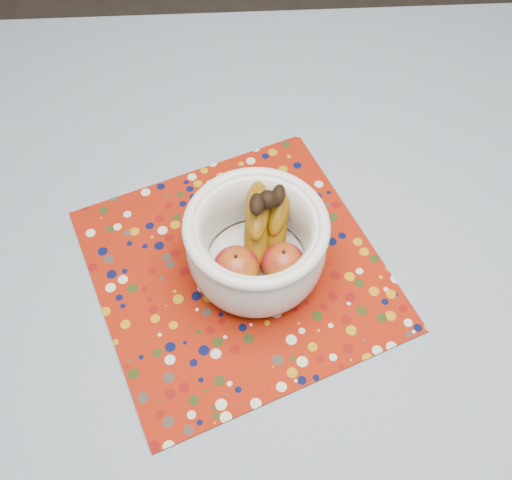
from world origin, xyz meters
TOP-DOWN VIEW (x-y plane):
  - table at (0.00, 0.00)m, footprint 1.20×1.20m
  - tablecloth at (0.00, 0.00)m, footprint 1.32×1.32m
  - placemat at (-0.10, 0.00)m, footprint 0.56×0.56m
  - fruit_bowl at (-0.07, 0.00)m, footprint 0.21×0.21m

SIDE VIEW (x-z plane):
  - table at x=0.00m, z-range 0.30..1.05m
  - tablecloth at x=0.00m, z-range 0.75..0.76m
  - placemat at x=-0.10m, z-range 0.76..0.76m
  - fruit_bowl at x=-0.07m, z-range 0.75..0.92m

